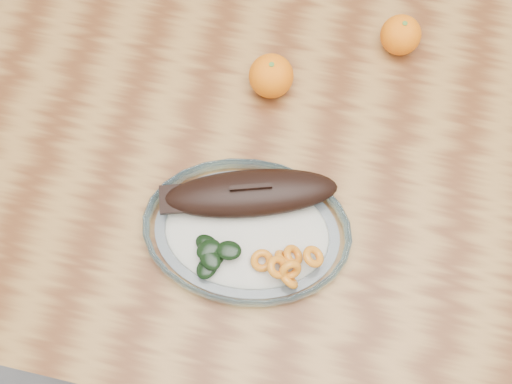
{
  "coord_description": "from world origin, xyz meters",
  "views": [
    {
      "loc": [
        -0.02,
        -0.4,
        1.65
      ],
      "look_at": [
        -0.09,
        -0.08,
        0.77
      ],
      "focal_mm": 45.0,
      "sensor_mm": 36.0,
      "label": 1
    }
  ],
  "objects_px": {
    "dining_table": "(319,181)",
    "orange_left": "(271,76)",
    "plated_meal": "(247,229)",
    "orange_right": "(401,35)"
  },
  "relations": [
    {
      "from": "plated_meal",
      "to": "orange_right",
      "type": "relative_size",
      "value": 9.06
    },
    {
      "from": "plated_meal",
      "to": "orange_left",
      "type": "bearing_deg",
      "value": 88.6
    },
    {
      "from": "orange_left",
      "to": "plated_meal",
      "type": "bearing_deg",
      "value": -85.79
    },
    {
      "from": "plated_meal",
      "to": "orange_left",
      "type": "height_order",
      "value": "plated_meal"
    },
    {
      "from": "dining_table",
      "to": "orange_left",
      "type": "distance_m",
      "value": 0.2
    },
    {
      "from": "plated_meal",
      "to": "orange_right",
      "type": "height_order",
      "value": "plated_meal"
    },
    {
      "from": "plated_meal",
      "to": "orange_left",
      "type": "distance_m",
      "value": 0.24
    },
    {
      "from": "dining_table",
      "to": "orange_left",
      "type": "height_order",
      "value": "orange_left"
    },
    {
      "from": "dining_table",
      "to": "plated_meal",
      "type": "height_order",
      "value": "plated_meal"
    },
    {
      "from": "dining_table",
      "to": "plated_meal",
      "type": "xyz_separation_m",
      "value": [
        -0.09,
        -0.14,
        0.12
      ]
    }
  ]
}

